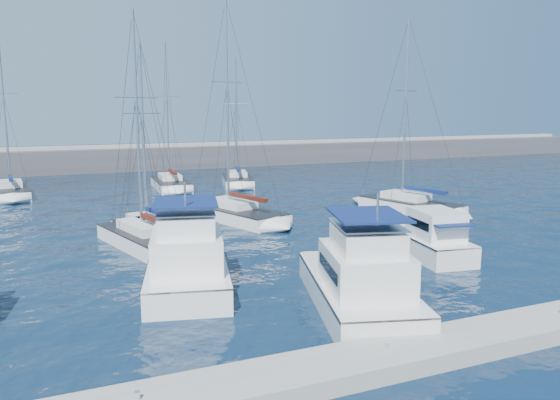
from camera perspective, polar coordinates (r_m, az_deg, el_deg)
name	(u,v)px	position (r m, az deg, el deg)	size (l,w,h in m)	color
ground	(264,274)	(28.17, -1.71, -7.74)	(220.00, 220.00, 0.00)	black
breakwater	(125,162)	(78.01, -15.87, 3.83)	(160.00, 6.00, 4.45)	#424244
dock	(386,358)	(18.94, 11.06, -15.88)	(40.00, 2.20, 0.60)	gray
dock_cleat_near_port	(137,396)	(16.10, -14.70, -19.17)	(0.16, 0.16, 0.25)	silver
dock_cleat_centre	(387,346)	(18.77, 11.10, -14.70)	(0.16, 0.16, 0.25)	silver
motor_yacht_port_inner	(187,264)	(26.31, -9.65, -6.56)	(5.79, 9.85, 4.69)	white
motor_yacht_stbd_inner	(360,284)	(23.32, 8.36, -8.64)	(6.05, 9.82, 4.69)	silver
motor_yacht_stbd_outer	(430,240)	(32.37, 15.42, -4.06)	(3.66, 6.89, 3.20)	white
sailboat_mid_b	(148,240)	(34.01, -13.62, -4.08)	(5.28, 9.60, 14.40)	white
sailboat_mid_c	(151,231)	(36.40, -13.34, -3.16)	(4.48, 6.99, 12.82)	silver
sailboat_mid_d	(236,213)	(41.31, -4.65, -1.41)	(5.93, 9.61, 16.53)	white
sailboat_mid_e	(410,205)	(45.86, 13.44, -0.55)	(5.35, 9.21, 15.67)	white
sailboat_back_a	(11,191)	(58.01, -26.27, 0.81)	(3.72, 8.06, 15.63)	silver
sailboat_back_b	(171,184)	(58.39, -11.34, 1.66)	(3.56, 8.36, 15.42)	white
sailboat_back_c	(238,181)	(60.12, -4.45, 2.04)	(4.73, 7.72, 14.13)	silver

